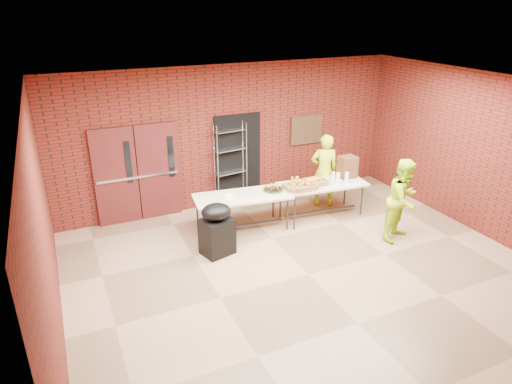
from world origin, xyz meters
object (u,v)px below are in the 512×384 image
(table_right, at_px, (322,186))
(covered_grill, at_px, (217,229))
(volunteer_woman, at_px, (324,170))
(volunteer_man, at_px, (404,200))
(coffee_dispenser, at_px, (347,167))
(table_left, at_px, (242,198))
(wire_rack, at_px, (231,165))

(table_right, relative_size, covered_grill, 1.93)
(table_right, height_order, volunteer_woman, volunteer_woman)
(table_right, bearing_deg, volunteer_man, -52.87)
(table_right, height_order, coffee_dispenser, coffee_dispenser)
(volunteer_woman, relative_size, volunteer_man, 1.02)
(volunteer_woman, bearing_deg, covered_grill, 42.71)
(coffee_dispenser, bearing_deg, volunteer_man, -82.59)
(volunteer_man, bearing_deg, volunteer_woman, 83.61)
(coffee_dispenser, xyz_separation_m, volunteer_man, (0.21, -1.61, -0.19))
(table_right, xyz_separation_m, covered_grill, (-2.64, -0.57, -0.21))
(covered_grill, relative_size, volunteer_woman, 0.60)
(volunteer_woman, bearing_deg, coffee_dispenser, 152.09)
(table_left, distance_m, table_right, 1.85)
(covered_grill, bearing_deg, table_right, -3.10)
(coffee_dispenser, distance_m, volunteer_man, 1.64)
(volunteer_man, bearing_deg, wire_rack, 109.18)
(table_left, bearing_deg, wire_rack, 85.50)
(coffee_dispenser, relative_size, volunteer_man, 0.29)
(wire_rack, relative_size, table_left, 0.96)
(table_left, distance_m, coffee_dispenser, 2.57)
(coffee_dispenser, distance_m, volunteer_woman, 0.55)
(table_right, relative_size, coffee_dispenser, 4.13)
(table_right, height_order, volunteer_man, volunteer_man)
(table_right, bearing_deg, wire_rack, 144.16)
(coffee_dispenser, height_order, volunteer_man, volunteer_man)
(volunteer_man, bearing_deg, table_left, 128.90)
(table_left, bearing_deg, volunteer_woman, 18.66)
(table_left, height_order, volunteer_man, volunteer_man)
(covered_grill, bearing_deg, table_left, 23.69)
(wire_rack, relative_size, volunteer_man, 1.18)
(wire_rack, xyz_separation_m, covered_grill, (-1.07, -1.96, -0.47))
(table_right, bearing_deg, coffee_dispenser, 14.76)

